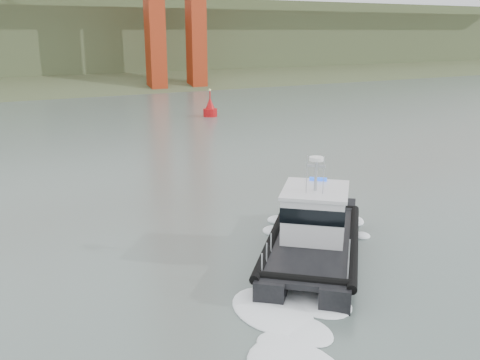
# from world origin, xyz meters

# --- Properties ---
(ground) EXTENTS (400.00, 400.00, 0.00)m
(ground) POSITION_xyz_m (0.00, 0.00, 0.00)
(ground) COLOR #566660
(ground) RESTS_ON ground
(headlands) EXTENTS (500.00, 105.36, 27.12)m
(headlands) POSITION_xyz_m (0.00, 125.50, 7.05)
(headlands) COLOR #3F4D2C
(headlands) RESTS_ON ground
(patrol_boat) EXTENTS (9.83, 10.48, 5.13)m
(patrol_boat) POSITION_xyz_m (-1.38, 0.52, 1.28)
(patrol_boat) COLOR black
(patrol_boat) RESTS_ON ground
(nav_buoy) EXTENTS (1.79, 1.79, 3.72)m
(nav_buoy) POSITION_xyz_m (13.37, 42.89, 0.98)
(nav_buoy) COLOR #B30C0F
(nav_buoy) RESTS_ON ground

